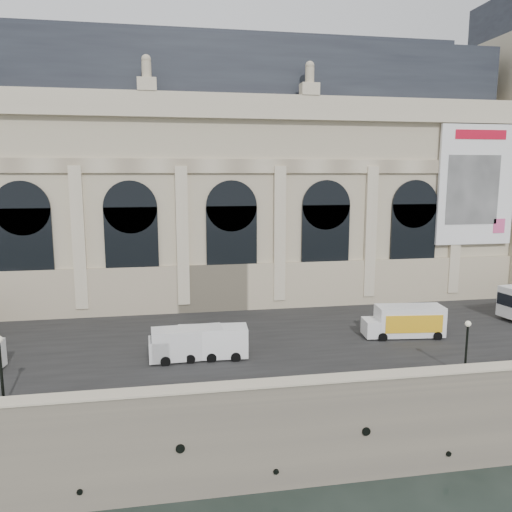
{
  "coord_description": "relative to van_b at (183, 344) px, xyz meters",
  "views": [
    {
      "loc": [
        -10.29,
        -28.56,
        20.13
      ],
      "look_at": [
        -1.44,
        22.0,
        11.75
      ],
      "focal_mm": 35.0,
      "sensor_mm": 36.0,
      "label": 1
    }
  ],
  "objects": [
    {
      "name": "lamp_left",
      "position": [
        -11.04,
        -6.26,
        1.02
      ],
      "size": [
        0.47,
        0.47,
        4.62
      ],
      "color": "black",
      "rests_on": "quay"
    },
    {
      "name": "van_b",
      "position": [
        0.0,
        0.0,
        0.0
      ],
      "size": [
        5.69,
        2.52,
        2.49
      ],
      "color": "silver",
      "rests_on": "quay"
    },
    {
      "name": "street",
      "position": [
        9.52,
        5.43,
        -1.24
      ],
      "size": [
        160.0,
        24.0,
        0.06
      ],
      "primitive_type": "cube",
      "color": "#2D2D2D",
      "rests_on": "quay"
    },
    {
      "name": "ground",
      "position": [
        9.52,
        -8.57,
        -7.27
      ],
      "size": [
        260.0,
        260.0,
        0.0
      ],
      "primitive_type": "plane",
      "color": "black",
      "rests_on": "ground"
    },
    {
      "name": "box_truck",
      "position": [
        19.4,
        2.21,
        0.13
      ],
      "size": [
        7.13,
        3.06,
        2.79
      ],
      "color": "white",
      "rests_on": "quay"
    },
    {
      "name": "museum",
      "position": [
        3.54,
        22.29,
        12.45
      ],
      "size": [
        69.0,
        18.7,
        29.1
      ],
      "color": "#C1B594",
      "rests_on": "quay"
    },
    {
      "name": "van_c",
      "position": [
        1.96,
        0.03,
        -0.0
      ],
      "size": [
        5.71,
        2.6,
        2.49
      ],
      "color": "white",
      "rests_on": "quay"
    },
    {
      "name": "quay",
      "position": [
        9.52,
        26.43,
        -4.27
      ],
      "size": [
        160.0,
        70.0,
        6.0
      ],
      "primitive_type": "cube",
      "color": "gray",
      "rests_on": "ground"
    },
    {
      "name": "lamp_right",
      "position": [
        19.58,
        -6.66,
        0.76
      ],
      "size": [
        0.42,
        0.42,
        4.08
      ],
      "color": "black",
      "rests_on": "quay"
    },
    {
      "name": "parapet",
      "position": [
        9.52,
        -7.97,
        -0.66
      ],
      "size": [
        160.0,
        1.4,
        1.21
      ],
      "color": "gray",
      "rests_on": "quay"
    }
  ]
}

